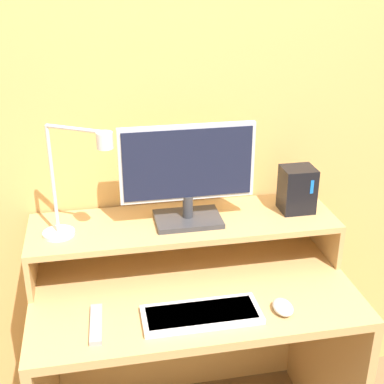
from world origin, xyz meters
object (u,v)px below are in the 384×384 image
Objects in this scene: monitor at (188,173)px; mouse at (283,307)px; router_dock at (297,189)px; desk_lamp at (75,185)px; keyboard at (201,314)px; remote_control at (96,324)px.

mouse is at bearing -55.02° from monitor.
router_dock is at bearing 65.10° from mouse.
desk_lamp is 4.21× the size of mouse.
monitor is at bearing -178.15° from router_dock.
router_dock is 0.45× the size of keyboard.
router_dock is 1.81× the size of mouse.
router_dock is at bearing 38.51° from keyboard.
router_dock reaches higher than keyboard.
monitor is 2.50× the size of remote_control.
remote_control is (-0.34, -0.31, -0.34)m from monitor.
keyboard is at bearing -141.49° from router_dock.
desk_lamp reaches higher than router_dock.
desk_lamp is 0.79m from router_dock.
remote_control is (-0.74, -0.32, -0.25)m from router_dock.
desk_lamp reaches higher than mouse.
router_dock is 0.90× the size of remote_control.
keyboard is 0.26m from mouse.
keyboard is 4.01× the size of mouse.
mouse is 0.50× the size of remote_control.
remote_control is at bearing 176.43° from mouse.
desk_lamp is at bearing -174.73° from router_dock.
monitor is 0.38m from desk_lamp.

